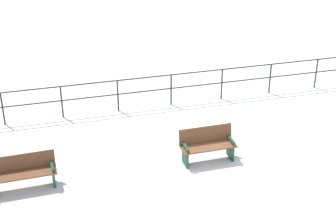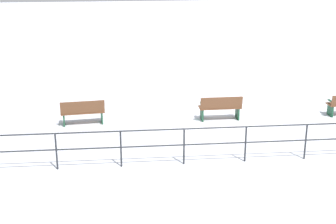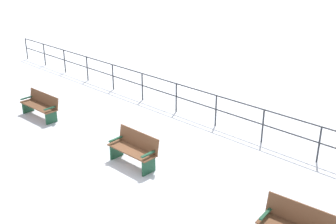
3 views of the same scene
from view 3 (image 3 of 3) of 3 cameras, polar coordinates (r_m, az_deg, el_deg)
ground_plane at (r=11.46m, az=-4.51°, el=-7.08°), size 80.00×80.00×0.00m
bench_second at (r=14.89m, az=-17.12°, el=0.94°), size 0.58×1.68×0.83m
bench_third at (r=11.22m, az=-4.70°, el=-5.05°), size 0.58×1.49×0.91m
waterfront_railing at (r=13.51m, az=6.63°, el=0.92°), size 0.05×24.72×1.08m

